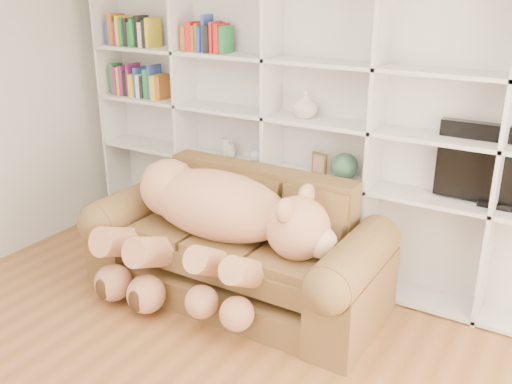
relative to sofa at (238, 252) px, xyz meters
The scene contains 12 objects.
wall_back 1.35m from the sofa, 66.31° to the left, with size 5.00×0.02×2.70m, color silver.
bookshelf 1.18m from the sofa, 79.69° to the left, with size 4.43×0.35×2.40m.
sofa is the anchor object (origin of this frame).
teddy_bear 0.38m from the sofa, 119.38° to the right, with size 1.73×0.94×1.00m.
throw_pillow 0.68m from the sofa, 164.72° to the left, with size 0.40×0.13×0.40m, color #52100E.
tv 2.03m from the sofa, 21.73° to the left, with size 0.96×0.18×0.56m.
picture_frame 0.95m from the sofa, 60.60° to the left, with size 0.14×0.03×0.17m, color brown.
green_vase 1.06m from the sofa, 48.16° to the left, with size 0.22×0.22×0.22m, color #2A5339.
figurine_tall 1.02m from the sofa, 129.45° to the left, with size 0.09×0.09×0.18m, color beige.
figurine_short 0.98m from the sofa, 126.95° to the left, with size 0.07×0.07×0.13m, color beige.
snow_globe 0.89m from the sofa, 109.30° to the left, with size 0.11×0.11×0.11m, color silver.
shelf_vase 1.26m from the sofa, 71.27° to the left, with size 0.20×0.20×0.21m, color beige.
Camera 1 is at (1.79, -1.63, 2.35)m, focal length 40.00 mm.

